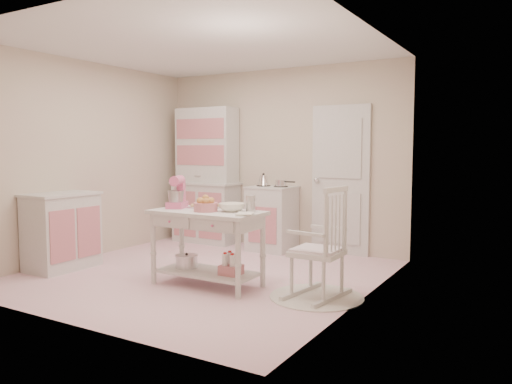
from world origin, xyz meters
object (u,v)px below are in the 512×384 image
Objects in this scene: rocking_chair at (317,242)px; stand_mixer at (177,193)px; base_cabinet at (62,231)px; bread_basket at (206,207)px; hutch at (206,175)px; stove at (272,218)px; work_table at (207,248)px.

stand_mixer is (-1.60, -0.17, 0.42)m from rocking_chair.
base_cabinet is 2.02m from bread_basket.
stand_mixer is (1.08, -1.99, -0.07)m from hutch.
stand_mixer is 0.46m from bread_basket.
bread_basket is at bearing -159.87° from rocking_chair.
stove reaches higher than work_table.
hutch is 1.33m from stove.
base_cabinet is at bearing -162.74° from rocking_chair.
bread_basket is at bearing 6.94° from base_cabinet.
rocking_chair is 0.92× the size of work_table.
hutch is at bearing 98.16° from stand_mixer.
hutch is 6.12× the size of stand_mixer.
stove is 0.84× the size of rocking_chair.
stand_mixer is (1.53, 0.31, 0.51)m from base_cabinet.
base_cabinet is at bearing -173.06° from bread_basket.
base_cabinet reaches higher than work_table.
base_cabinet is 1.64m from stand_mixer.
work_table is (1.95, 0.29, -0.06)m from base_cabinet.
base_cabinet is 3.68× the size of bread_basket.
stove is at bearing 98.56° from work_table.
stove is 2.31m from rocking_chair.
rocking_chair reaches higher than work_table.
base_cabinet is at bearing -126.30° from stove.
work_table is (1.50, -2.01, -0.64)m from hutch.
stove is 0.77× the size of work_table.
bread_basket is (-1.16, -0.24, 0.30)m from rocking_chair.
work_table is at bearing 111.80° from bread_basket.
hutch is 1.89× the size of rocking_chair.
work_table is 4.80× the size of bread_basket.
hutch reaches higher than stand_mixer.
rocking_chair is 3.24× the size of stand_mixer.
hutch is at bearing 177.61° from stove.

